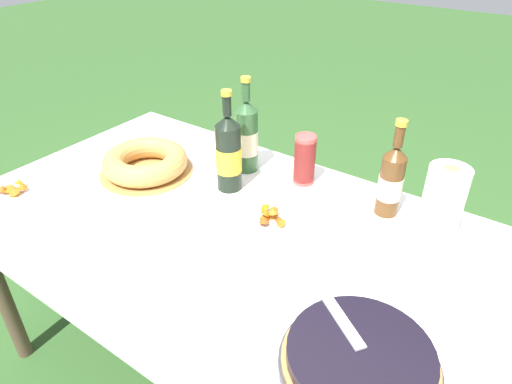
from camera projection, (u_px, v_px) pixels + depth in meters
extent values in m
plane|color=#335B28|center=(245.00, 382.00, 1.75)|extent=(16.00, 16.00, 0.00)
cube|color=brown|center=(242.00, 234.00, 1.37)|extent=(1.75, 0.93, 0.03)
cylinder|color=brown|center=(0.00, 290.00, 1.68)|extent=(0.06, 0.06, 0.70)
cylinder|color=brown|center=(160.00, 193.00, 2.24)|extent=(0.06, 0.06, 0.70)
cube|color=white|center=(241.00, 229.00, 1.35)|extent=(1.76, 0.94, 0.00)
cube|color=white|center=(121.00, 346.00, 1.06)|extent=(1.76, 0.01, 0.10)
cube|color=white|center=(317.00, 178.00, 1.71)|extent=(1.76, 0.01, 0.10)
cube|color=white|center=(65.00, 162.00, 1.81)|extent=(0.00, 0.94, 0.10)
cylinder|color=#38383D|center=(358.00, 365.00, 0.94)|extent=(0.33, 0.33, 0.02)
cylinder|color=#B78447|center=(359.00, 361.00, 0.93)|extent=(0.32, 0.32, 0.01)
cylinder|color=black|center=(360.00, 355.00, 0.92)|extent=(0.30, 0.30, 0.03)
cube|color=silver|center=(339.00, 315.00, 0.99)|extent=(0.17, 0.13, 0.00)
cylinder|color=#B78447|center=(147.00, 172.00, 1.63)|extent=(0.33, 0.33, 0.01)
torus|color=tan|center=(145.00, 161.00, 1.61)|extent=(0.30, 0.30, 0.08)
cylinder|color=#E04C47|center=(304.00, 170.00, 1.55)|extent=(0.07, 0.07, 0.09)
cylinder|color=#E04C47|center=(304.00, 167.00, 1.55)|extent=(0.07, 0.07, 0.09)
cylinder|color=#E04C47|center=(304.00, 163.00, 1.54)|extent=(0.07, 0.07, 0.09)
cylinder|color=#E04C47|center=(305.00, 160.00, 1.53)|extent=(0.07, 0.07, 0.09)
cylinder|color=#E04C47|center=(305.00, 157.00, 1.52)|extent=(0.07, 0.07, 0.09)
cylinder|color=#E04C47|center=(305.00, 153.00, 1.52)|extent=(0.07, 0.07, 0.09)
cylinder|color=#E04C47|center=(305.00, 150.00, 1.51)|extent=(0.07, 0.07, 0.09)
torus|color=#E04C47|center=(306.00, 137.00, 1.48)|extent=(0.07, 0.07, 0.01)
cylinder|color=#2D562D|center=(247.00, 141.00, 1.60)|extent=(0.08, 0.08, 0.22)
cylinder|color=beige|center=(247.00, 142.00, 1.60)|extent=(0.08, 0.08, 0.09)
cone|color=#2D562D|center=(246.00, 106.00, 1.53)|extent=(0.08, 0.08, 0.04)
cylinder|color=#2D562D|center=(246.00, 91.00, 1.50)|extent=(0.03, 0.03, 0.06)
cylinder|color=gold|center=(246.00, 79.00, 1.48)|extent=(0.03, 0.03, 0.02)
cylinder|color=brown|center=(390.00, 186.00, 1.37)|extent=(0.07, 0.07, 0.19)
cylinder|color=beige|center=(390.00, 187.00, 1.37)|extent=(0.07, 0.07, 0.07)
cone|color=brown|center=(396.00, 152.00, 1.31)|extent=(0.07, 0.07, 0.04)
cylinder|color=brown|center=(399.00, 136.00, 1.28)|extent=(0.03, 0.03, 0.06)
cylinder|color=gold|center=(402.00, 123.00, 1.26)|extent=(0.03, 0.03, 0.02)
cylinder|color=black|center=(229.00, 158.00, 1.49)|extent=(0.08, 0.08, 0.23)
cylinder|color=yellow|center=(229.00, 159.00, 1.49)|extent=(0.09, 0.09, 0.09)
cone|color=black|center=(227.00, 121.00, 1.42)|extent=(0.08, 0.08, 0.04)
cylinder|color=black|center=(227.00, 106.00, 1.39)|extent=(0.03, 0.03, 0.06)
cylinder|color=gold|center=(226.00, 93.00, 1.37)|extent=(0.03, 0.03, 0.02)
cylinder|color=white|center=(271.00, 218.00, 1.39)|extent=(0.20, 0.20, 0.01)
torus|color=white|center=(271.00, 216.00, 1.38)|extent=(0.19, 0.19, 0.01)
cone|color=#AE6D1C|center=(273.00, 211.00, 1.36)|extent=(0.04, 0.04, 0.03)
cone|color=#B0660F|center=(271.00, 215.00, 1.37)|extent=(0.04, 0.04, 0.03)
cone|color=#AD6417|center=(274.00, 209.00, 1.38)|extent=(0.04, 0.04, 0.03)
cone|color=#BC6417|center=(280.00, 222.00, 1.34)|extent=(0.04, 0.04, 0.04)
cone|color=#C5690A|center=(264.00, 206.00, 1.40)|extent=(0.04, 0.04, 0.03)
cone|color=#CB6022|center=(272.00, 214.00, 1.38)|extent=(0.05, 0.05, 0.03)
cone|color=#AA561E|center=(272.00, 214.00, 1.37)|extent=(0.04, 0.04, 0.03)
cone|color=#AA5D10|center=(266.00, 212.00, 1.36)|extent=(0.04, 0.04, 0.04)
cone|color=#A64414|center=(264.00, 220.00, 1.34)|extent=(0.04, 0.04, 0.03)
cone|color=#A64911|center=(280.00, 219.00, 1.36)|extent=(0.04, 0.04, 0.02)
cone|color=#C85611|center=(265.00, 216.00, 1.37)|extent=(0.04, 0.04, 0.03)
cylinder|color=white|center=(9.00, 194.00, 1.50)|extent=(0.20, 0.20, 0.01)
torus|color=white|center=(8.00, 192.00, 1.50)|extent=(0.20, 0.20, 0.01)
cone|color=#C26B1C|center=(13.00, 190.00, 1.47)|extent=(0.06, 0.06, 0.04)
cone|color=#B15615|center=(3.00, 188.00, 1.48)|extent=(0.05, 0.05, 0.04)
cone|color=#CA6B11|center=(19.00, 182.00, 1.51)|extent=(0.04, 0.04, 0.04)
cone|color=#AB6618|center=(7.00, 187.00, 1.51)|extent=(0.05, 0.05, 0.04)
cone|color=#C26D1A|center=(23.00, 186.00, 1.49)|extent=(0.03, 0.03, 0.03)
cone|color=#B46815|center=(10.00, 190.00, 1.49)|extent=(0.05, 0.05, 0.05)
cone|color=#A76019|center=(15.00, 194.00, 1.48)|extent=(0.04, 0.04, 0.04)
cylinder|color=white|center=(442.00, 207.00, 1.24)|extent=(0.11, 0.11, 0.24)
cylinder|color=#9E7A56|center=(452.00, 168.00, 1.17)|extent=(0.04, 0.04, 0.00)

